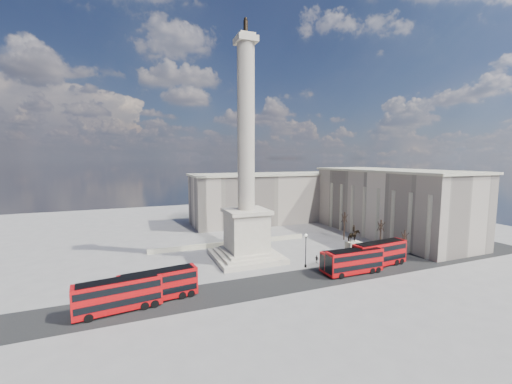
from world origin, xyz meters
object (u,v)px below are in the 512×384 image
Objects in this scene: red_bus_d at (380,253)px; red_bus_b at (355,261)px; red_bus_e at (119,295)px; pedestrian_standing at (365,258)px; red_bus_a at (159,285)px; equestrian_statue at (353,248)px; nelsons_column at (246,200)px; pedestrian_crossing at (317,259)px; red_bus_c at (346,260)px; pedestrian_walking at (342,252)px; victorian_lamp at (306,248)px.

red_bus_b is at bearing -172.98° from red_bus_d.
pedestrian_standing is (47.11, 4.16, -1.71)m from red_bus_e.
equestrian_statue is (40.12, 4.73, 0.17)m from red_bus_a.
pedestrian_crossing is (12.47, -8.41, -12.05)m from nelsons_column.
pedestrian_standing is (7.02, 2.77, -1.40)m from red_bus_c.
equestrian_statue is at bearing -122.06° from pedestrian_crossing.
red_bus_a is 40.39m from pedestrian_walking.
red_bus_e is 1.56× the size of equestrian_statue.
equestrian_statue is 3.64m from pedestrian_walking.
red_bus_b is 2.01m from red_bus_c.
red_bus_b reaches higher than pedestrian_crossing.
red_bus_d is 7.24× the size of pedestrian_crossing.
red_bus_e is at bearing -172.73° from red_bus_a.
nelsons_column is 19.27m from pedestrian_crossing.
red_bus_d is 3.75m from pedestrian_standing.
red_bus_c is 6.70× the size of pedestrian_standing.
red_bus_e is 38.08m from pedestrian_crossing.
pedestrian_walking is at bearing 104.81° from red_bus_d.
pedestrian_standing is (41.54, 2.67, -1.69)m from red_bus_a.
pedestrian_walking reaches higher than pedestrian_standing.
red_bus_e is at bearing -147.81° from nelsons_column.
pedestrian_standing is (22.23, -11.50, -12.15)m from nelsons_column.
red_bus_c is 5.92× the size of pedestrian_crossing.
nelsons_column is 3.98× the size of red_bus_d.
victorian_lamp is (28.34, 4.52, 1.55)m from red_bus_a.
victorian_lamp is 12.15m from pedestrian_walking.
red_bus_e is 7.21× the size of pedestrian_walking.
red_bus_a is at bearing -1.44° from pedestrian_standing.
pedestrian_standing is (1.95, -5.19, -0.06)m from pedestrian_walking.
victorian_lamp is at bearing 145.57° from red_bus_c.
victorian_lamp is (-6.17, 4.63, 1.85)m from red_bus_c.
red_bus_a is 7.72× the size of pedestrian_standing.
victorian_lamp is 0.89× the size of equestrian_statue.
red_bus_e is (-24.88, -15.66, -10.44)m from nelsons_column.
nelsons_column is at bearing 30.92° from pedestrian_crossing.
red_bus_b is 9.50m from victorian_lamp.
red_bus_e reaches higher than red_bus_a.
nelsons_column is 24.89m from red_bus_b.
red_bus_e is (-48.14, -1.07, -0.14)m from red_bus_d.
equestrian_statue is (5.60, 4.84, 0.47)m from red_bus_c.
pedestrian_standing is at bearing 36.26° from red_bus_b.
red_bus_d is (42.57, -0.42, 0.17)m from red_bus_a.
red_bus_a is 1.03× the size of red_bus_b.
red_bus_e is at bearing -169.22° from pedestrian_walking.
red_bus_d is at bearing -5.95° from red_bus_e.
nelsons_column is 6.52× the size of equestrian_statue.
pedestrian_standing is at bearing -8.00° from victorian_lamp.
nelsons_column is at bearing 139.26° from red_bus_c.
pedestrian_walking is 8.09m from pedestrian_crossing.
equestrian_statue reaches higher than red_bus_a.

